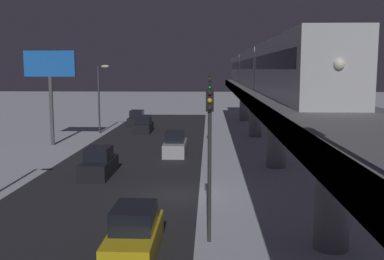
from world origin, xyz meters
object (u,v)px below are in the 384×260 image
object	(u,v)px
commercial_billboard	(50,73)
subway_train	(260,68)
sedan_black_2	(144,126)
traffic_light_near	(210,143)
sedan_black_3	(137,119)
sedan_silver	(175,145)
sedan_black	(99,164)
sedan_yellow	(134,236)
traffic_light_mid	(210,104)
traffic_light_far	(210,92)

from	to	relation	value
commercial_billboard	subway_train	bearing A→B (deg)	-171.64
sedan_black_2	traffic_light_near	bearing A→B (deg)	102.85
sedan_black_3	sedan_silver	bearing A→B (deg)	108.01
sedan_black	commercial_billboard	world-z (taller)	commercial_billboard
subway_train	sedan_yellow	xyz separation A→B (m)	(7.82, 28.52, -6.52)
sedan_black_2	sedan_black_3	size ratio (longest dim) A/B	0.92
traffic_light_near	traffic_light_mid	xyz separation A→B (m)	(0.00, -20.67, 0.00)
subway_train	traffic_light_far	world-z (taller)	subway_train
subway_train	traffic_light_far	xyz separation A→B (m)	(4.92, -14.35, -3.12)
subway_train	sedan_yellow	world-z (taller)	subway_train
subway_train	sedan_silver	distance (m)	12.57
traffic_light_mid	commercial_billboard	bearing A→B (deg)	-12.78
commercial_billboard	sedan_yellow	bearing A→B (deg)	115.24
sedan_black_2	sedan_black_3	world-z (taller)	same
sedan_black_2	commercial_billboard	size ratio (longest dim) A/B	0.48
sedan_yellow	traffic_light_near	bearing A→B (deg)	27.85
sedan_black_3	commercial_billboard	size ratio (longest dim) A/B	0.52
sedan_yellow	traffic_light_far	size ratio (longest dim) A/B	0.73
sedan_silver	traffic_light_mid	xyz separation A→B (m)	(-2.90, -1.07, 3.40)
sedan_black_2	commercial_billboard	distance (m)	13.03
sedan_silver	traffic_light_mid	bearing A→B (deg)	20.17
sedan_black_2	traffic_light_far	world-z (taller)	traffic_light_far
subway_train	sedan_black_2	xyz separation A→B (m)	(12.42, -5.90, -6.52)
sedan_yellow	commercial_billboard	world-z (taller)	commercial_billboard
sedan_yellow	sedan_silver	size ratio (longest dim) A/B	1.03
sedan_black	sedan_black_2	xyz separation A→B (m)	(0.00, -21.19, -0.00)
traffic_light_far	sedan_yellow	bearing A→B (deg)	86.13
sedan_black_2	commercial_billboard	world-z (taller)	commercial_billboard
traffic_light_mid	traffic_light_far	bearing A→B (deg)	-90.00
sedan_yellow	sedan_black_2	world-z (taller)	same
sedan_yellow	traffic_light_near	size ratio (longest dim) A/B	0.73
traffic_light_far	subway_train	bearing A→B (deg)	108.93
subway_train	sedan_black_3	distance (m)	19.90
sedan_black_3	traffic_light_near	world-z (taller)	traffic_light_near
sedan_silver	traffic_light_far	xyz separation A→B (m)	(-2.90, -21.73, 3.40)
sedan_black_3	sedan_black	bearing A→B (deg)	93.73
traffic_light_near	sedan_yellow	bearing A→B (deg)	27.85
traffic_light_near	traffic_light_far	distance (m)	41.33
subway_train	commercial_billboard	size ratio (longest dim) A/B	6.23
sedan_black_2	sedan_silver	distance (m)	14.06
sedan_yellow	sedan_black	bearing A→B (deg)	109.18
subway_train	traffic_light_mid	world-z (taller)	subway_train
sedan_black	commercial_billboard	bearing A→B (deg)	-58.89
subway_train	sedan_silver	bearing A→B (deg)	43.35
sedan_yellow	traffic_light_far	bearing A→B (deg)	86.13
commercial_billboard	traffic_light_mid	bearing A→B (deg)	167.22
sedan_black_2	traffic_light_near	size ratio (longest dim) A/B	0.66
sedan_yellow	sedan_black	size ratio (longest dim) A/B	1.04
traffic_light_mid	traffic_light_far	distance (m)	20.67
sedan_black	sedan_silver	size ratio (longest dim) A/B	0.98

